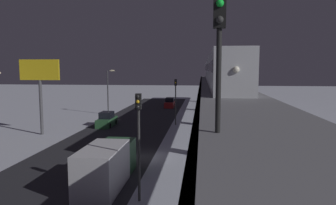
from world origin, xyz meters
TOP-DOWN VIEW (x-y plane):
  - ground_plane at (0.00, 0.00)m, footprint 240.00×240.00m
  - avenue_asphalt at (4.55, 0.00)m, footprint 11.00×107.66m
  - elevated_railway at (-7.26, -0.00)m, footprint 5.00×107.66m
  - subway_train at (-7.35, -21.71)m, footprint 2.94×55.47m
  - rail_signal at (-5.66, 17.13)m, footprint 0.36×0.41m
  - sedan_green at (7.75, -14.28)m, footprint 1.91×4.52m
  - sedan_red at (1.35, -36.16)m, footprint 1.80×4.68m
  - box_truck at (1.15, 6.59)m, footprint 2.40×7.40m
  - traffic_light_near at (-1.55, 9.07)m, footprint 0.32×0.44m
  - traffic_light_mid at (-1.55, -16.12)m, footprint 0.32×0.44m
  - commercial_billboard at (13.79, -8.14)m, footprint 4.80×0.36m
  - street_lamp_far at (10.63, -25.00)m, footprint 1.35×0.44m

SIDE VIEW (x-z plane):
  - ground_plane at x=0.00m, z-range 0.00..0.00m
  - avenue_asphalt at x=4.55m, z-range 0.00..0.01m
  - sedan_green at x=7.75m, z-range -0.20..1.77m
  - sedan_red at x=1.35m, z-range -0.19..1.78m
  - box_truck at x=1.15m, z-range -0.05..2.75m
  - traffic_light_near at x=-1.55m, z-range 1.00..7.40m
  - traffic_light_mid at x=-1.55m, z-range 1.00..7.40m
  - street_lamp_far at x=10.63m, z-range 0.99..8.64m
  - elevated_railway at x=-7.26m, z-range 2.15..8.04m
  - commercial_billboard at x=13.79m, z-range 2.38..11.28m
  - subway_train at x=-7.35m, z-range 5.97..9.37m
  - rail_signal at x=-5.66m, z-range 6.62..10.62m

